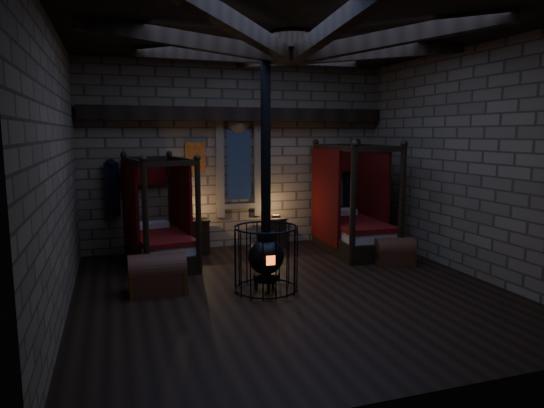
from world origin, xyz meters
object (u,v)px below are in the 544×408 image
object	(u,v)px
trunk_left	(157,275)
bed_left	(160,238)
trunk_right	(394,252)
stove	(266,253)
bed_right	(352,225)

from	to	relation	value
trunk_left	bed_left	bearing A→B (deg)	83.42
bed_left	trunk_right	size ratio (longest dim) A/B	2.57
bed_left	stove	size ratio (longest dim) A/B	0.54
bed_right	stove	bearing A→B (deg)	-139.16
bed_left	trunk_left	size ratio (longest dim) A/B	2.36
bed_left	stove	world-z (taller)	stove
trunk_left	stove	size ratio (longest dim) A/B	0.23
trunk_left	bed_right	bearing A→B (deg)	20.26
trunk_right	bed_right	bearing A→B (deg)	114.00
trunk_right	trunk_left	bearing A→B (deg)	-162.82
trunk_left	trunk_right	distance (m)	4.71
trunk_left	trunk_right	world-z (taller)	trunk_left
bed_right	trunk_right	world-z (taller)	bed_right
bed_left	stove	distance (m)	2.77
stove	bed_left	bearing A→B (deg)	125.10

